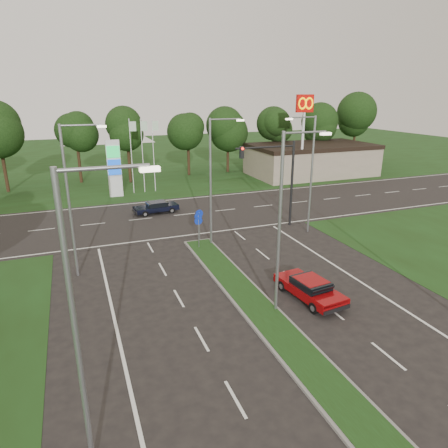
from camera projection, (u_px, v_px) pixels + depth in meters
name	position (u px, v px, depth m)	size (l,w,h in m)	color
ground	(333.00, 393.00, 14.80)	(160.00, 160.00, 0.00)	black
verge_far	(126.00, 162.00, 63.58)	(160.00, 50.00, 0.02)	#1A3110
cross_road	(174.00, 216.00, 36.09)	(160.00, 12.00, 0.02)	black
median_kerb	(281.00, 334.00, 18.33)	(2.00, 26.00, 0.12)	slate
commercial_building	(311.00, 160.00, 53.57)	(16.00, 9.00, 4.00)	gray
streetlight_median_near	(284.00, 215.00, 18.87)	(2.53, 0.22, 9.00)	gray
streetlight_median_far	(213.00, 176.00, 27.74)	(2.53, 0.22, 9.00)	gray
streetlight_left_near	(82.00, 316.00, 10.39)	(2.53, 0.22, 9.00)	gray
streetlight_left_far	(72.00, 194.00, 22.81)	(2.53, 0.22, 9.00)	gray
streetlight_right_far	(310.00, 169.00, 30.39)	(2.53, 0.22, 9.00)	gray
traffic_signal	(278.00, 171.00, 31.74)	(5.10, 0.42, 7.00)	black
median_signs	(199.00, 222.00, 28.81)	(1.16, 1.76, 2.38)	gray
gas_pylon	(116.00, 167.00, 41.82)	(5.80, 1.26, 8.00)	silver
mcdonalds_sign	(304.00, 116.00, 46.76)	(2.20, 0.47, 10.40)	silver
treeline_far	(140.00, 125.00, 48.11)	(6.00, 6.00, 9.90)	black
red_sedan	(310.00, 288.00, 21.42)	(2.21, 4.42, 1.17)	maroon
navy_sedan	(156.00, 207.00, 36.70)	(4.08, 1.98, 1.08)	black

